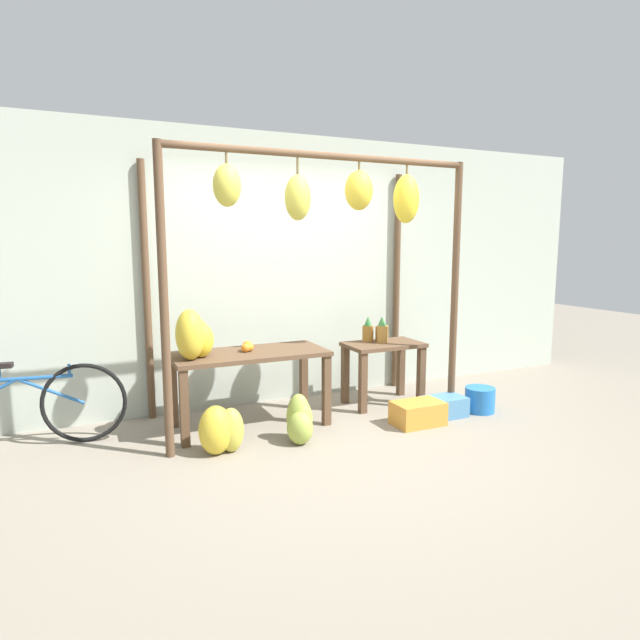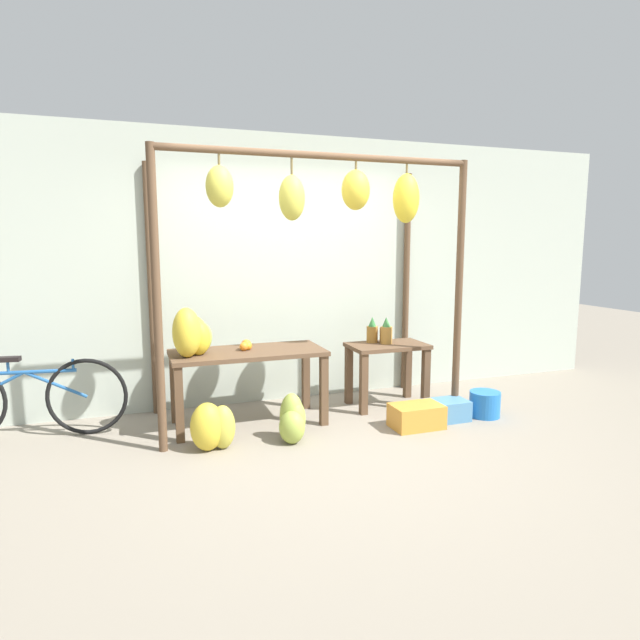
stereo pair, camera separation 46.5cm
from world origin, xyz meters
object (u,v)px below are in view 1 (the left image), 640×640
Objects in this scene: banana_pile_on_table at (196,337)px; fruit_crate_purple at (444,407)px; pineapple_cluster at (378,331)px; parked_bicycle at (19,406)px; fruit_crate_white at (418,413)px; banana_pile_ground_left at (221,430)px; banana_pile_ground_right at (300,421)px; orange_pile at (248,347)px; blue_bucket at (480,399)px.

fruit_crate_purple is (2.29, -0.50, -0.78)m from banana_pile_on_table.
pineapple_cluster is 0.16× the size of parked_bicycle.
banana_pile_ground_left is at bearing 177.14° from fruit_crate_white.
parked_bicycle reaches higher than banana_pile_ground_left.
orange_pile is at bearing 114.53° from banana_pile_ground_right.
fruit_crate_purple is at bearing 0.63° from banana_pile_ground_right.
banana_pile_on_table reaches higher than blue_bucket.
banana_pile_ground_right is 0.98× the size of fruit_crate_purple.
orange_pile is at bearing 165.01° from blue_bucket.
pineapple_cluster reaches higher than parked_bicycle.
orange_pile is at bearing 8.51° from banana_pile_on_table.
orange_pile is at bearing 53.82° from banana_pile_ground_left.
blue_bucket is at bearing -3.56° from fruit_crate_purple.
banana_pile_ground_right is 0.88× the size of fruit_crate_white.
blue_bucket is (0.79, 0.06, 0.02)m from fruit_crate_white.
banana_pile_ground_left is at bearing -81.19° from banana_pile_on_table.
banana_pile_on_table is at bearing -174.33° from pineapple_cluster.
pineapple_cluster reaches higher than fruit_crate_white.
blue_bucket is (0.78, -0.72, -0.64)m from pineapple_cluster.
blue_bucket is 0.43m from fruit_crate_purple.
banana_pile_on_table is at bearing 169.10° from blue_bucket.
banana_pile_on_table is at bearing 163.13° from fruit_crate_white.
banana_pile_on_table is 1.15m from banana_pile_ground_right.
banana_pile_ground_left is 1.36× the size of blue_bucket.
fruit_crate_purple is at bearing -17.56° from orange_pile.
banana_pile_ground_left is (0.08, -0.49, -0.68)m from banana_pile_on_table.
blue_bucket is at bearing -10.90° from banana_pile_on_table.
banana_pile_on_table reaches higher than pineapple_cluster.
banana_pile_ground_left is at bearing -159.84° from pineapple_cluster.
pineapple_cluster is 0.91× the size of blue_bucket.
parked_bicycle reaches higher than banana_pile_ground_right.
orange_pile reaches higher than banana_pile_ground_right.
banana_pile_on_table is 1.53m from parked_bicycle.
fruit_crate_white is (1.92, -0.58, -0.77)m from banana_pile_on_table.
orange_pile reaches higher than fruit_crate_white.
fruit_crate_white is at bearing -2.86° from banana_pile_ground_left.
fruit_crate_purple is (0.37, 0.09, -0.01)m from fruit_crate_white.
banana_pile_ground_right is 1.54m from fruit_crate_purple.
orange_pile is at bearing 162.44° from fruit_crate_purple.
fruit_crate_white is (1.43, -0.66, -0.63)m from orange_pile.
banana_pile_ground_right is 2.32m from parked_bicycle.
parked_bicycle is (-4.12, 0.84, 0.24)m from blue_bucket.
pineapple_cluster is 1.50m from banana_pile_ground_right.
fruit_crate_white is at bearing -3.42° from banana_pile_ground_right.
blue_bucket is (2.72, -0.52, -0.76)m from banana_pile_on_table.
banana_pile_on_table reaches higher than banana_pile_ground_right.
banana_pile_ground_left reaches higher than blue_bucket.
fruit_crate_purple is at bearing -0.15° from banana_pile_ground_left.
parked_bicycle is at bearing 177.94° from pineapple_cluster.
banana_pile_ground_left is at bearing 179.30° from blue_bucket.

